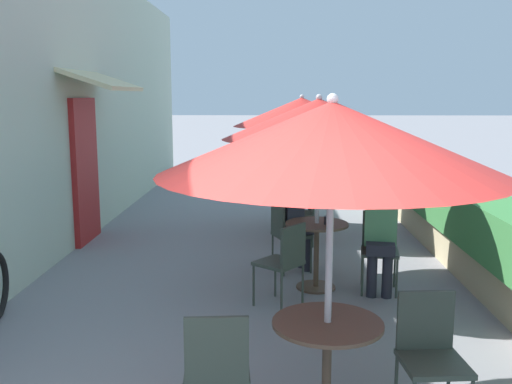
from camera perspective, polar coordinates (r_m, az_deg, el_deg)
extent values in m
cube|color=#B2C1AD|center=(9.34, -16.62, 9.02)|extent=(0.24, 13.94, 4.20)
cube|color=maroon|center=(8.70, -16.70, 2.06)|extent=(0.08, 0.96, 2.10)
cube|color=beige|center=(8.54, -15.12, 10.75)|extent=(0.78, 1.80, 0.30)
cube|color=tan|center=(9.31, 16.59, -2.61)|extent=(0.44, 12.94, 0.45)
cube|color=#387A3D|center=(9.22, 16.74, 0.46)|extent=(0.60, 12.30, 0.56)
cylinder|color=brown|center=(3.82, 7.06, -17.94)|extent=(0.06, 0.06, 0.73)
cylinder|color=brown|center=(3.67, 7.18, -12.92)|extent=(0.70, 0.70, 0.02)
cylinder|color=#B7B7BC|center=(3.57, 7.28, -8.58)|extent=(0.04, 0.04, 2.06)
cone|color=red|center=(3.40, 7.59, 5.34)|extent=(2.09, 2.09, 0.44)
sphere|color=#B7B7BC|center=(3.39, 7.67, 9.19)|extent=(0.07, 0.07, 0.07)
cube|color=#384238|center=(3.96, 17.34, -16.07)|extent=(0.43, 0.43, 0.04)
cube|color=#384238|center=(4.03, 16.57, -12.28)|extent=(0.38, 0.06, 0.42)
cylinder|color=#384238|center=(4.16, 13.83, -18.07)|extent=(0.02, 0.02, 0.45)
cylinder|color=#384238|center=(4.27, 18.69, -17.53)|extent=(0.02, 0.02, 0.45)
cube|color=#384238|center=(3.73, -3.87, -17.26)|extent=(0.43, 0.43, 0.04)
cube|color=#384238|center=(3.48, -3.95, -15.55)|extent=(0.38, 0.06, 0.42)
cylinder|color=brown|center=(6.53, 5.99, -9.41)|extent=(0.44, 0.44, 0.02)
cylinder|color=brown|center=(6.42, 6.05, -6.35)|extent=(0.06, 0.06, 0.73)
cylinder|color=brown|center=(6.33, 6.11, -3.21)|extent=(0.70, 0.70, 0.02)
cylinder|color=#B7B7BC|center=(6.27, 6.15, -0.60)|extent=(0.04, 0.04, 2.06)
cone|color=red|center=(6.18, 6.30, 7.28)|extent=(2.09, 2.09, 0.44)
sphere|color=#B7B7BC|center=(6.17, 6.34, 9.39)|extent=(0.07, 0.07, 0.07)
cube|color=#384238|center=(7.00, 3.60, -4.32)|extent=(0.52, 0.52, 0.04)
cube|color=#384238|center=(6.89, 2.20, -2.75)|extent=(0.17, 0.36, 0.42)
cylinder|color=#384238|center=(6.98, 5.53, -6.31)|extent=(0.02, 0.02, 0.45)
cylinder|color=#384238|center=(7.29, 4.31, -5.59)|extent=(0.02, 0.02, 0.45)
cylinder|color=#384238|center=(6.83, 2.79, -6.62)|extent=(0.02, 0.02, 0.45)
cylinder|color=#384238|center=(7.16, 1.67, -5.86)|extent=(0.02, 0.02, 0.45)
cylinder|color=#23232D|center=(7.06, 5.18, -6.03)|extent=(0.11, 0.11, 0.47)
cylinder|color=#23232D|center=(7.20, 4.64, -5.71)|extent=(0.11, 0.11, 0.47)
cube|color=#23232D|center=(7.02, 4.28, -3.62)|extent=(0.44, 0.41, 0.12)
cube|color=#282D38|center=(6.92, 3.47, -1.68)|extent=(0.33, 0.40, 0.50)
sphere|color=#A87556|center=(6.87, 3.66, 1.36)|extent=(0.20, 0.20, 0.20)
cube|color=#384238|center=(5.86, 2.26, -7.09)|extent=(0.56, 0.56, 0.04)
cube|color=#384238|center=(5.70, 3.74, -5.41)|extent=(0.26, 0.32, 0.42)
cylinder|color=#384238|center=(6.17, 1.95, -8.42)|extent=(0.02, 0.02, 0.45)
cylinder|color=#384238|center=(5.91, -0.24, -9.25)|extent=(0.02, 0.02, 0.45)
cylinder|color=#384238|center=(5.97, 4.70, -9.09)|extent=(0.02, 0.02, 0.45)
cylinder|color=#384238|center=(5.69, 2.56, -10.00)|extent=(0.02, 0.02, 0.45)
cube|color=#384238|center=(6.39, 12.26, -5.89)|extent=(0.45, 0.45, 0.04)
cube|color=#384238|center=(6.52, 12.27, -3.68)|extent=(0.38, 0.09, 0.42)
cylinder|color=#384238|center=(6.28, 10.58, -8.26)|extent=(0.02, 0.02, 0.45)
cylinder|color=#384238|center=(6.29, 13.90, -8.34)|extent=(0.02, 0.02, 0.45)
cylinder|color=#384238|center=(6.62, 10.56, -7.31)|extent=(0.02, 0.02, 0.45)
cylinder|color=#384238|center=(6.64, 13.70, -7.39)|extent=(0.02, 0.02, 0.45)
cylinder|color=#23232D|center=(6.28, 11.51, -8.20)|extent=(0.11, 0.11, 0.47)
cylinder|color=#23232D|center=(6.29, 12.98, -8.23)|extent=(0.11, 0.11, 0.47)
cube|color=#23232D|center=(6.28, 12.31, -5.41)|extent=(0.35, 0.40, 0.12)
cube|color=#4C8456|center=(6.33, 12.36, -2.96)|extent=(0.37, 0.27, 0.50)
sphere|color=#A87556|center=(6.24, 12.49, 0.31)|extent=(0.20, 0.20, 0.20)
cylinder|color=#232328|center=(6.27, 7.11, -2.82)|extent=(0.07, 0.07, 0.09)
cylinder|color=brown|center=(9.02, 4.44, -4.02)|extent=(0.44, 0.44, 0.02)
cylinder|color=brown|center=(8.94, 4.47, -1.76)|extent=(0.06, 0.06, 0.73)
cylinder|color=brown|center=(8.87, 4.50, 0.53)|extent=(0.70, 0.70, 0.02)
cylinder|color=#B7B7BC|center=(8.83, 4.52, 2.40)|extent=(0.04, 0.04, 2.06)
cone|color=red|center=(8.77, 4.60, 7.99)|extent=(2.09, 2.09, 0.44)
sphere|color=#B7B7BC|center=(8.76, 4.62, 9.48)|extent=(0.07, 0.07, 0.07)
cube|color=#384238|center=(9.60, 4.49, -0.50)|extent=(0.42, 0.42, 0.04)
cube|color=#384238|center=(9.57, 3.39, 0.75)|extent=(0.05, 0.38, 0.42)
cylinder|color=#384238|center=(9.47, 5.55, -2.05)|extent=(0.02, 0.02, 0.45)
cylinder|color=#384238|center=(9.82, 5.52, -1.63)|extent=(0.02, 0.02, 0.45)
cylinder|color=#384238|center=(9.47, 3.37, -2.02)|extent=(0.02, 0.02, 0.45)
cylinder|color=#384238|center=(9.82, 3.42, -1.60)|extent=(0.02, 0.02, 0.45)
cylinder|color=#23232D|center=(9.56, 5.55, -1.87)|extent=(0.11, 0.11, 0.47)
cylinder|color=#23232D|center=(9.72, 5.53, -1.68)|extent=(0.11, 0.11, 0.47)
cube|color=#23232D|center=(9.59, 5.03, -0.04)|extent=(0.38, 0.32, 0.12)
cube|color=#282D38|center=(9.55, 4.39, 1.45)|extent=(0.24, 0.35, 0.50)
sphere|color=#A87556|center=(9.50, 4.54, 3.65)|extent=(0.20, 0.20, 0.20)
cube|color=#384238|center=(8.25, 4.46, -2.19)|extent=(0.42, 0.42, 0.04)
cube|color=#384238|center=(8.21, 5.77, -0.77)|extent=(0.05, 0.38, 0.42)
cylinder|color=#384238|center=(8.47, 3.22, -3.41)|extent=(0.02, 0.02, 0.45)
cylinder|color=#384238|center=(8.12, 3.16, -3.98)|extent=(0.02, 0.02, 0.45)
cylinder|color=#384238|center=(8.47, 5.66, -3.44)|extent=(0.02, 0.02, 0.45)
cylinder|color=#384238|center=(8.12, 5.70, -4.02)|extent=(0.02, 0.02, 0.45)
cylinder|color=#232328|center=(8.90, 3.50, 0.95)|extent=(0.07, 0.07, 0.09)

